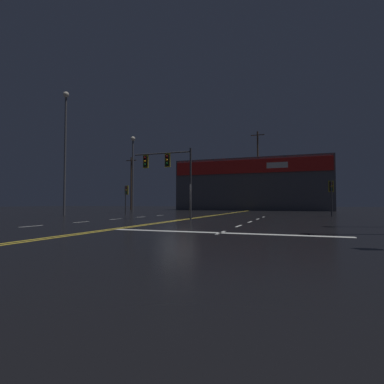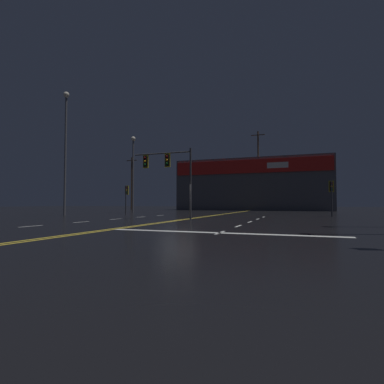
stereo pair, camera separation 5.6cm
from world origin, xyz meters
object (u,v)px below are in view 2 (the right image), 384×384
at_px(streetlight_near_right, 133,164).
at_px(traffic_signal_corner_northeast, 331,190).
at_px(traffic_signal_corner_northwest, 126,193).
at_px(streetlight_far_right, 66,139).
at_px(traffic_signal_median, 166,166).

bearing_deg(streetlight_near_right, traffic_signal_corner_northeast, -10.04).
xyz_separation_m(traffic_signal_corner_northwest, streetlight_far_right, (-3.49, -5.38, 5.17)).
height_order(streetlight_near_right, streetlight_far_right, streetlight_far_right).
xyz_separation_m(traffic_signal_median, traffic_signal_corner_northwest, (-8.75, 8.54, -1.59)).
relative_size(traffic_signal_median, streetlight_far_right, 0.42).
height_order(traffic_signal_corner_northwest, streetlight_near_right, streetlight_near_right).
bearing_deg(traffic_signal_corner_northwest, streetlight_far_right, -122.95).
xyz_separation_m(traffic_signal_corner_northeast, streetlight_near_right, (-22.36, 3.96, 3.83)).
height_order(traffic_signal_corner_northwest, streetlight_far_right, streetlight_far_right).
bearing_deg(traffic_signal_median, traffic_signal_corner_northwest, 135.68).
distance_m(traffic_signal_median, streetlight_near_right, 16.96).
distance_m(traffic_signal_corner_northeast, streetlight_near_right, 23.03).
distance_m(traffic_signal_corner_northwest, streetlight_far_right, 8.24).
bearing_deg(traffic_signal_corner_northwest, streetlight_near_right, 113.00).
bearing_deg(streetlight_far_right, streetlight_near_right, 80.82).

